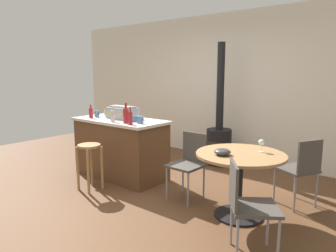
{
  "coord_description": "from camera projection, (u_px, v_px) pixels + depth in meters",
  "views": [
    {
      "loc": [
        2.84,
        -2.84,
        1.62
      ],
      "look_at": [
        0.23,
        0.36,
        0.91
      ],
      "focal_mm": 33.43,
      "sensor_mm": 36.0,
      "label": 1
    }
  ],
  "objects": [
    {
      "name": "cup_2",
      "position": [
        140.0,
        120.0,
        4.41
      ],
      "size": [
        0.13,
        0.09,
        0.1
      ],
      "color": "#4C7099",
      "rests_on": "kitchen_island"
    },
    {
      "name": "back_wall",
      "position": [
        229.0,
        87.0,
        5.85
      ],
      "size": [
        8.0,
        0.1,
        2.7
      ],
      "primitive_type": "cube",
      "color": "silver",
      "rests_on": "ground_plane"
    },
    {
      "name": "wood_stove",
      "position": [
        219.0,
        136.0,
        5.51
      ],
      "size": [
        0.44,
        0.45,
        2.13
      ],
      "color": "black",
      "rests_on": "ground_plane"
    },
    {
      "name": "bottle_1",
      "position": [
        113.0,
        116.0,
        4.52
      ],
      "size": [
        0.06,
        0.06,
        0.23
      ],
      "color": "#B7B2AD",
      "rests_on": "kitchen_island"
    },
    {
      "name": "toolbox",
      "position": [
        122.0,
        113.0,
        4.84
      ],
      "size": [
        0.48,
        0.28,
        0.2
      ],
      "color": "gray",
      "rests_on": "kitchen_island"
    },
    {
      "name": "kitchen_island",
      "position": [
        121.0,
        148.0,
        4.89
      ],
      "size": [
        1.51,
        0.74,
        0.91
      ],
      "color": "brown",
      "rests_on": "ground_plane"
    },
    {
      "name": "folding_chair_far",
      "position": [
        189.0,
        161.0,
        4.02
      ],
      "size": [
        0.41,
        0.41,
        0.85
      ],
      "color": "#47423D",
      "rests_on": "ground_plane"
    },
    {
      "name": "folding_chair_near",
      "position": [
        301.0,
        167.0,
        3.74
      ],
      "size": [
        0.54,
        0.54,
        0.85
      ],
      "color": "#47423D",
      "rests_on": "ground_plane"
    },
    {
      "name": "cup_1",
      "position": [
        97.0,
        114.0,
        5.04
      ],
      "size": [
        0.11,
        0.07,
        0.1
      ],
      "color": "#4C7099",
      "rests_on": "kitchen_island"
    },
    {
      "name": "cup_4",
      "position": [
        135.0,
        119.0,
        4.56
      ],
      "size": [
        0.12,
        0.09,
        0.09
      ],
      "color": "#4C7099",
      "rests_on": "kitchen_island"
    },
    {
      "name": "cup_0",
      "position": [
        106.0,
        113.0,
        5.27
      ],
      "size": [
        0.11,
        0.08,
        0.08
      ],
      "color": "tan",
      "rests_on": "kitchen_island"
    },
    {
      "name": "wine_glass",
      "position": [
        262.0,
        143.0,
        3.49
      ],
      "size": [
        0.07,
        0.07,
        0.14
      ],
      "color": "silver",
      "rests_on": "dining_table"
    },
    {
      "name": "bottle_0",
      "position": [
        91.0,
        113.0,
        4.93
      ],
      "size": [
        0.06,
        0.06,
        0.21
      ],
      "color": "maroon",
      "rests_on": "kitchen_island"
    },
    {
      "name": "wooden_stool",
      "position": [
        89.0,
        158.0,
        4.31
      ],
      "size": [
        0.31,
        0.31,
        0.65
      ],
      "color": "#A37A4C",
      "rests_on": "ground_plane"
    },
    {
      "name": "ground_plane",
      "position": [
        138.0,
        194.0,
        4.21
      ],
      "size": [
        8.8,
        8.8,
        0.0
      ],
      "primitive_type": "plane",
      "color": "brown"
    },
    {
      "name": "serving_bowl",
      "position": [
        222.0,
        152.0,
        3.37
      ],
      "size": [
        0.18,
        0.18,
        0.07
      ],
      "primitive_type": "ellipsoid",
      "color": "#383838",
      "rests_on": "dining_table"
    },
    {
      "name": "bottle_3",
      "position": [
        130.0,
        118.0,
        4.28
      ],
      "size": [
        0.06,
        0.06,
        0.25
      ],
      "color": "maroon",
      "rests_on": "kitchen_island"
    },
    {
      "name": "dining_table",
      "position": [
        240.0,
        168.0,
        3.47
      ],
      "size": [
        0.99,
        0.99,
        0.74
      ],
      "color": "black",
      "rests_on": "ground_plane"
    },
    {
      "name": "folding_chair_left",
      "position": [
        247.0,
        202.0,
        2.73
      ],
      "size": [
        0.56,
        0.56,
        0.85
      ],
      "color": "#47423D",
      "rests_on": "ground_plane"
    },
    {
      "name": "bottle_2",
      "position": [
        126.0,
        115.0,
        4.42
      ],
      "size": [
        0.08,
        0.08,
        0.29
      ],
      "color": "maroon",
      "rests_on": "kitchen_island"
    },
    {
      "name": "cup_3",
      "position": [
        108.0,
        114.0,
        5.06
      ],
      "size": [
        0.12,
        0.08,
        0.1
      ],
      "color": "#383838",
      "rests_on": "kitchen_island"
    }
  ]
}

